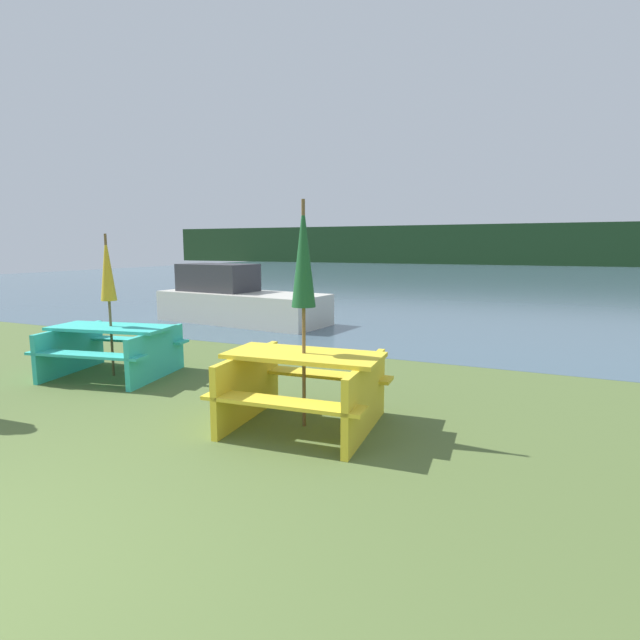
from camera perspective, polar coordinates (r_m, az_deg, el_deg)
name	(u,v)px	position (r m, az deg, el deg)	size (l,w,h in m)	color
water	(493,276)	(33.02, 19.15, 4.77)	(60.00, 50.00, 0.00)	#425B6B
far_treeline	(514,245)	(52.92, 21.33, 8.04)	(80.00, 1.60, 4.00)	#1E3D1E
picnic_table_yellow	(304,383)	(5.16, -1.84, -7.24)	(1.68, 1.49, 0.77)	yellow
picnic_table_teal	(112,346)	(7.75, -22.68, -2.72)	(1.92, 1.67, 0.72)	#33B7A8
umbrella_darkgreen	(303,257)	(4.97, -1.91, 7.24)	(0.24, 0.24, 2.31)	brown
umbrella_gold	(107,270)	(7.62, -23.14, 5.31)	(0.21, 0.21, 2.02)	brown
boat	(237,301)	(12.41, -9.46, 2.19)	(4.40, 2.00, 1.41)	beige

